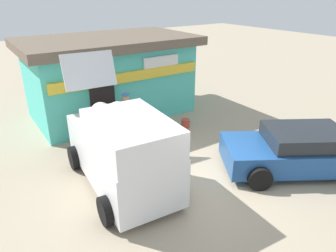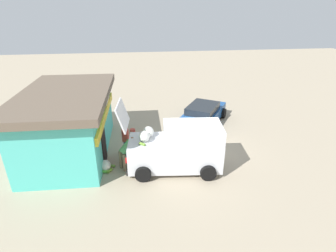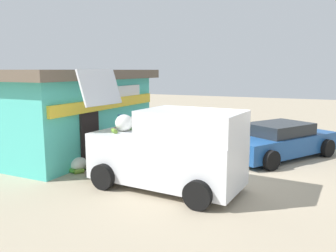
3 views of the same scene
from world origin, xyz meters
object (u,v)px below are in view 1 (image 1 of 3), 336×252
at_px(parked_sedan, 303,150).
at_px(paint_bucket, 185,123).
at_px(vendor_standing, 127,114).
at_px(delivery_van, 122,150).
at_px(customer_bending, 98,124).
at_px(storefront_bar, 111,76).
at_px(unloaded_banana_pile, 88,133).

xyz_separation_m(parked_sedan, paint_bucket, (-0.91, 4.25, -0.44)).
bearing_deg(paint_bucket, vendor_standing, 172.62).
bearing_deg(parked_sedan, paint_bucket, 102.12).
xyz_separation_m(delivery_van, customer_bending, (0.30, 2.26, -0.16)).
xyz_separation_m(storefront_bar, customer_bending, (-1.79, -2.70, -0.71)).
distance_m(storefront_bar, unloaded_banana_pile, 2.88).
height_order(parked_sedan, vendor_standing, vendor_standing).
relative_size(storefront_bar, vendor_standing, 4.01).
relative_size(vendor_standing, customer_bending, 1.17).
bearing_deg(parked_sedan, delivery_van, 153.79).
height_order(vendor_standing, paint_bucket, vendor_standing).
height_order(storefront_bar, delivery_van, delivery_van).
bearing_deg(delivery_van, parked_sedan, -26.21).
height_order(storefront_bar, paint_bucket, storefront_bar).
bearing_deg(paint_bucket, parked_sedan, -77.88).
relative_size(storefront_bar, paint_bucket, 20.80).
bearing_deg(customer_bending, paint_bucket, -4.34).
bearing_deg(paint_bucket, storefront_bar, 117.68).
xyz_separation_m(vendor_standing, customer_bending, (-1.05, -0.04, -0.08)).
height_order(delivery_van, parked_sedan, delivery_van).
bearing_deg(customer_bending, delivery_van, -97.59).
bearing_deg(delivery_van, paint_bucket, 28.82).
bearing_deg(paint_bucket, unloaded_banana_pile, 160.11).
relative_size(parked_sedan, paint_bucket, 14.50).
relative_size(storefront_bar, delivery_van, 1.51).
bearing_deg(customer_bending, parked_sedan, -46.61).
bearing_deg(storefront_bar, parked_sedan, -71.13).
distance_m(delivery_van, paint_bucket, 4.25).
relative_size(delivery_van, paint_bucket, 13.78).
distance_m(storefront_bar, parked_sedan, 7.68).
distance_m(vendor_standing, paint_bucket, 2.44).
bearing_deg(delivery_van, storefront_bar, 67.11).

